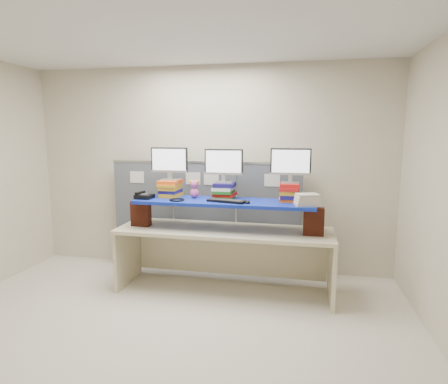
% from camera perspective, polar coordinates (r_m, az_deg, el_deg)
% --- Properties ---
extents(room, '(5.00, 4.00, 2.80)m').
position_cam_1_polar(room, '(3.30, -10.54, 0.12)').
color(room, beige).
rests_on(room, ground).
extents(cubicle_partition, '(2.60, 0.06, 1.53)m').
position_cam_1_polar(cubicle_partition, '(5.09, -2.95, -3.86)').
color(cubicle_partition, '#474B54').
rests_on(cubicle_partition, ground).
extents(desk, '(2.56, 0.78, 0.77)m').
position_cam_1_polar(desk, '(4.50, 0.00, -7.58)').
color(desk, beige).
rests_on(desk, ground).
extents(brick_pier_left, '(0.23, 0.13, 0.31)m').
position_cam_1_polar(brick_pier_left, '(4.69, -12.54, -3.21)').
color(brick_pier_left, maroon).
rests_on(brick_pier_left, desk).
extents(brick_pier_right, '(0.23, 0.13, 0.31)m').
position_cam_1_polar(brick_pier_right, '(4.28, 13.49, -4.40)').
color(brick_pier_right, maroon).
rests_on(brick_pier_right, desk).
extents(blue_board, '(2.11, 0.55, 0.04)m').
position_cam_1_polar(blue_board, '(4.38, -0.00, -1.54)').
color(blue_board, navy).
rests_on(blue_board, brick_pier_left).
extents(book_stack_left, '(0.25, 0.31, 0.21)m').
position_cam_1_polar(book_stack_left, '(4.67, -8.16, 0.58)').
color(book_stack_left, gold).
rests_on(book_stack_left, blue_board).
extents(book_stack_center, '(0.27, 0.31, 0.19)m').
position_cam_1_polar(book_stack_center, '(4.48, 0.03, 0.21)').
color(book_stack_center, '#1A6120').
rests_on(book_stack_center, blue_board).
extents(book_stack_right, '(0.25, 0.31, 0.21)m').
position_cam_1_polar(book_stack_right, '(4.39, 9.97, -0.01)').
color(book_stack_right, '#EC5716').
rests_on(book_stack_right, blue_board).
extents(monitor_left, '(0.46, 0.13, 0.40)m').
position_cam_1_polar(monitor_left, '(4.63, -8.32, 4.60)').
color(monitor_left, '#A6A6AB').
rests_on(monitor_left, book_stack_left).
extents(monitor_center, '(0.46, 0.13, 0.40)m').
position_cam_1_polar(monitor_center, '(4.44, -0.04, 4.34)').
color(monitor_center, '#A6A6AB').
rests_on(monitor_center, book_stack_center).
extents(monitor_right, '(0.46, 0.13, 0.40)m').
position_cam_1_polar(monitor_right, '(4.35, 10.11, 4.30)').
color(monitor_right, '#A6A6AB').
rests_on(monitor_right, book_stack_right).
extents(keyboard, '(0.46, 0.25, 0.03)m').
position_cam_1_polar(keyboard, '(4.28, 0.39, -1.36)').
color(keyboard, black).
rests_on(keyboard, blue_board).
extents(mouse, '(0.07, 0.11, 0.03)m').
position_cam_1_polar(mouse, '(4.20, 3.62, -1.53)').
color(mouse, black).
rests_on(mouse, blue_board).
extents(desk_phone, '(0.21, 0.20, 0.08)m').
position_cam_1_polar(desk_phone, '(4.60, -12.12, -0.60)').
color(desk_phone, black).
rests_on(desk_phone, blue_board).
extents(headset, '(0.21, 0.21, 0.02)m').
position_cam_1_polar(headset, '(4.40, -7.18, -1.18)').
color(headset, black).
rests_on(headset, blue_board).
extents(plush_toy, '(0.13, 0.10, 0.22)m').
position_cam_1_polar(plush_toy, '(4.55, -4.52, 0.50)').
color(plush_toy, '#D95291').
rests_on(plush_toy, blue_board).
extents(binder_stack, '(0.31, 0.27, 0.13)m').
position_cam_1_polar(binder_stack, '(4.18, 12.59, -1.18)').
color(binder_stack, '#BFB6A2').
rests_on(binder_stack, blue_board).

